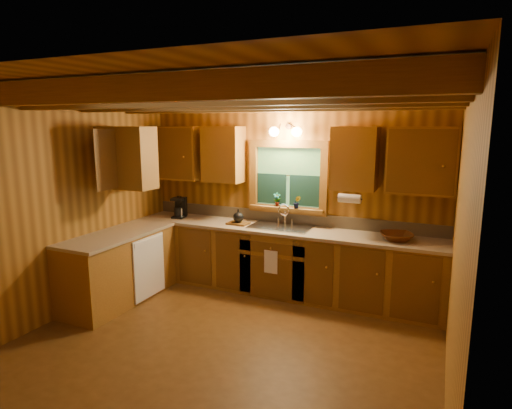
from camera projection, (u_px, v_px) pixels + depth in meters
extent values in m
plane|color=#593815|center=(225.00, 345.00, 4.44)|extent=(4.20, 4.20, 0.00)
plane|color=brown|center=(221.00, 87.00, 3.96)|extent=(4.20, 4.20, 0.00)
plane|color=brown|center=(288.00, 195.00, 5.90)|extent=(4.20, 0.00, 4.20)
plane|color=brown|center=(67.00, 290.00, 2.49)|extent=(4.20, 0.00, 4.20)
plane|color=brown|center=(66.00, 207.00, 5.04)|extent=(0.00, 3.80, 3.80)
plane|color=brown|center=(458.00, 248.00, 3.36)|extent=(0.00, 3.80, 3.80)
cube|color=brown|center=(136.00, 89.00, 2.90)|extent=(4.20, 0.14, 0.18)
cube|color=brown|center=(198.00, 96.00, 3.62)|extent=(4.20, 0.14, 0.18)
cube|color=brown|center=(240.00, 101.00, 4.34)|extent=(4.20, 0.14, 0.18)
cube|color=brown|center=(270.00, 104.00, 5.06)|extent=(4.20, 0.14, 0.18)
cube|color=brown|center=(280.00, 261.00, 5.79)|extent=(4.20, 0.62, 0.86)
cube|color=brown|center=(119.00, 268.00, 5.51)|extent=(0.62, 1.60, 0.86)
cube|color=tan|center=(280.00, 229.00, 5.70)|extent=(4.20, 0.66, 0.04)
cube|color=tan|center=(118.00, 235.00, 5.42)|extent=(0.64, 1.60, 0.04)
cube|color=#9A8768|center=(288.00, 218.00, 5.95)|extent=(4.20, 0.02, 0.16)
cube|color=white|center=(149.00, 267.00, 5.56)|extent=(0.02, 0.60, 0.80)
cube|color=brown|center=(177.00, 153.00, 6.34)|extent=(0.78, 0.34, 0.78)
cube|color=brown|center=(223.00, 154.00, 6.02)|extent=(0.55, 0.34, 0.78)
cube|color=brown|center=(355.00, 159.00, 5.28)|extent=(0.55, 0.34, 0.78)
cube|color=brown|center=(422.00, 161.00, 4.97)|extent=(0.78, 0.34, 0.78)
cube|color=brown|center=(115.00, 157.00, 5.49)|extent=(0.34, 1.10, 0.78)
cube|color=brown|center=(288.00, 144.00, 5.74)|extent=(1.12, 0.08, 0.10)
cube|color=brown|center=(287.00, 209.00, 5.91)|extent=(1.12, 0.08, 0.10)
cube|color=brown|center=(254.00, 175.00, 6.03)|extent=(0.10, 0.08, 0.80)
cube|color=brown|center=(324.00, 179.00, 5.62)|extent=(0.10, 0.08, 0.80)
cube|color=#417532|center=(289.00, 177.00, 5.85)|extent=(0.92, 0.01, 0.80)
cube|color=#11312C|center=(272.00, 189.00, 5.96)|extent=(0.42, 0.02, 0.42)
cube|color=#11312C|center=(304.00, 191.00, 5.77)|extent=(0.42, 0.02, 0.42)
cylinder|color=black|center=(288.00, 176.00, 5.83)|extent=(0.92, 0.01, 0.01)
cube|color=brown|center=(286.00, 209.00, 5.87)|extent=(1.06, 0.14, 0.04)
cylinder|color=black|center=(288.00, 126.00, 5.70)|extent=(0.08, 0.03, 0.08)
cylinder|color=black|center=(280.00, 126.00, 5.68)|extent=(0.09, 0.17, 0.08)
cylinder|color=black|center=(294.00, 126.00, 5.60)|extent=(0.09, 0.17, 0.08)
sphere|color=#FFE0A5|center=(274.00, 132.00, 5.67)|extent=(0.13, 0.13, 0.13)
sphere|color=#FFE0A5|center=(297.00, 132.00, 5.54)|extent=(0.13, 0.13, 0.13)
cylinder|color=white|center=(350.00, 198.00, 5.19)|extent=(0.27, 0.11, 0.11)
cube|color=white|center=(271.00, 262.00, 5.48)|extent=(0.18, 0.01, 0.30)
cube|color=silver|center=(280.00, 227.00, 5.71)|extent=(0.82, 0.48, 0.02)
cube|color=#262628|center=(267.00, 230.00, 5.80)|extent=(0.34, 0.40, 0.14)
cube|color=#262628|center=(294.00, 233.00, 5.64)|extent=(0.34, 0.40, 0.14)
cylinder|color=silver|center=(285.00, 217.00, 5.85)|extent=(0.04, 0.04, 0.22)
torus|color=silver|center=(284.00, 210.00, 5.78)|extent=(0.16, 0.02, 0.16)
cube|color=black|center=(179.00, 217.00, 6.31)|extent=(0.17, 0.21, 0.03)
cube|color=black|center=(181.00, 206.00, 6.35)|extent=(0.17, 0.07, 0.28)
cube|color=black|center=(178.00, 199.00, 6.25)|extent=(0.17, 0.19, 0.04)
cylinder|color=black|center=(178.00, 212.00, 6.27)|extent=(0.10, 0.10, 0.12)
cylinder|color=silver|center=(179.00, 213.00, 6.32)|extent=(0.12, 0.12, 0.14)
cylinder|color=black|center=(178.00, 203.00, 6.29)|extent=(0.03, 0.04, 0.21)
cylinder|color=black|center=(179.00, 203.00, 6.29)|extent=(0.01, 0.01, 0.21)
cylinder|color=black|center=(180.00, 203.00, 6.29)|extent=(0.03, 0.04, 0.21)
cylinder|color=black|center=(181.00, 203.00, 6.30)|extent=(0.04, 0.06, 0.21)
cube|color=brown|center=(238.00, 223.00, 5.90)|extent=(0.30, 0.23, 0.03)
sphere|color=black|center=(238.00, 217.00, 5.88)|extent=(0.15, 0.15, 0.15)
cylinder|color=black|center=(238.00, 211.00, 5.86)|extent=(0.02, 0.02, 0.04)
imported|color=#48230C|center=(396.00, 237.00, 5.07)|extent=(0.48, 0.48, 0.09)
imported|color=brown|center=(277.00, 199.00, 5.90)|extent=(0.12, 0.11, 0.19)
imported|color=brown|center=(297.00, 202.00, 5.74)|extent=(0.11, 0.10, 0.18)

